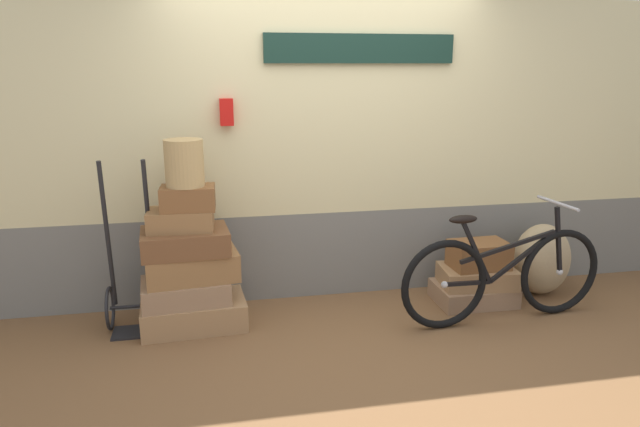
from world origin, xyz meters
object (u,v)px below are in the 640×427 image
Objects in this scene: suitcase_0 at (194,313)px; suitcase_1 at (186,291)px; suitcase_7 at (477,276)px; suitcase_3 at (185,241)px; suitcase_5 at (188,198)px; bicycle at (503,275)px; burlap_sack at (542,259)px; suitcase_4 at (181,220)px; suitcase_6 at (473,293)px; luggage_trolley at (133,292)px; wicker_basket at (184,163)px; suitcase_8 at (479,255)px; suitcase_2 at (192,266)px.

suitcase_1 reaches higher than suitcase_0.
suitcase_3 is at bearing -173.99° from suitcase_7.
bicycle is at bearing -6.83° from suitcase_5.
suitcase_7 is 0.63m from burlap_sack.
suitcase_5 is (0.06, -0.01, 0.16)m from suitcase_4.
suitcase_0 is 1.22× the size of suitcase_6.
suitcase_3 is 0.54m from luggage_trolley.
suitcase_5 is at bearing -14.54° from wicker_basket.
burlap_sack is 0.74m from bicycle.
suitcase_5 is 0.30× the size of luggage_trolley.
luggage_trolley is at bearing 177.95° from suitcase_8.
wicker_basket is (-0.01, 0.00, 0.76)m from suitcase_2.
suitcase_2 reaches higher than suitcase_6.
luggage_trolley reaches higher than suitcase_7.
suitcase_0 is 1.12m from wicker_basket.
suitcase_1 is 0.19m from suitcase_2.
suitcase_3 is 2.33m from suitcase_7.
suitcase_6 is 0.47m from bicycle.
suitcase_1 is 2.31m from suitcase_8.
suitcase_6 is (2.23, 0.00, -0.90)m from suitcase_5.
suitcase_1 is at bearing -165.22° from suitcase_2.
suitcase_6 is at bearing -0.86° from luggage_trolley.
suitcase_8 is at bearing 2.26° from suitcase_5.
luggage_trolley is at bearing -179.52° from burlap_sack.
suitcase_3 is at bearing 170.84° from bicycle.
suitcase_7 is 0.96× the size of burlap_sack.
suitcase_3 reaches higher than suitcase_6.
suitcase_3 is at bearing -179.70° from suitcase_6.
suitcase_4 is at bearing -4.70° from luggage_trolley.
suitcase_3 is 1.86× the size of wicker_basket.
suitcase_2 is 1.98× the size of wicker_basket.
suitcase_7 is (2.25, -0.01, -0.24)m from suitcase_2.
burlap_sack reaches higher than suitcase_0.
bicycle is at bearing -82.69° from suitcase_6.
suitcase_1 is at bearing 179.42° from suitcase_8.
suitcase_4 is at bearing 156.12° from suitcase_3.
suitcase_4 is at bearing -178.86° from burlap_sack.
suitcase_8 is 1.37× the size of wicker_basket.
suitcase_7 reaches higher than suitcase_6.
suitcase_6 is at bearing 2.90° from suitcase_4.
suitcase_8 reaches higher than suitcase_0.
luggage_trolley reaches higher than burlap_sack.
suitcase_5 reaches higher than suitcase_8.
burlap_sack is at bearing 3.76° from suitcase_5.
suitcase_5 reaches higher than suitcase_6.
wicker_basket is 2.48m from bicycle.
suitcase_2 is 2.27m from suitcase_7.
suitcase_2 is 0.47m from luggage_trolley.
suitcase_4 is at bearing 152.06° from suitcase_0.
suitcase_0 is 1.23× the size of suitcase_3.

